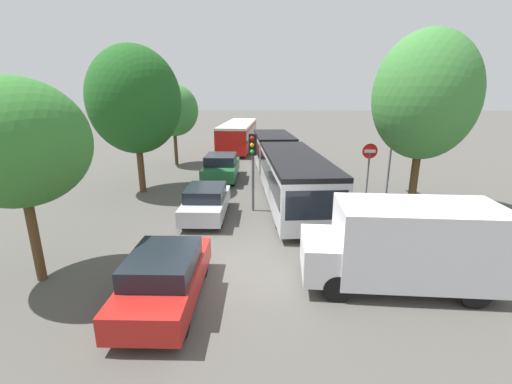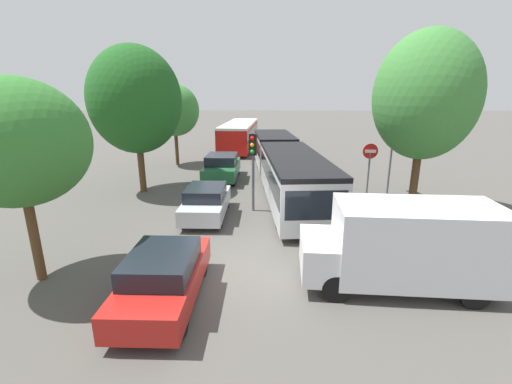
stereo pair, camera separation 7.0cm
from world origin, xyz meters
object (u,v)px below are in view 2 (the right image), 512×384
object	(u,v)px
articulated_bus	(284,162)
queued_car_red	(164,276)
queued_car_green	(222,167)
tree_left_near	(16,143)
traffic_light	(253,155)
tree_left_mid	(136,103)
tree_right_near	(426,96)
no_entry_sign	(369,164)
direction_sign_post	(392,144)
queued_car_silver	(206,201)
white_van	(406,244)
city_bus_rear	(240,134)
tree_left_far	(174,110)

from	to	relation	value
articulated_bus	queued_car_red	world-z (taller)	articulated_bus
queued_car_green	tree_left_near	xyz separation A→B (m)	(-3.70, -11.65, 3.04)
queued_car_green	traffic_light	distance (m)	6.29
traffic_light	tree_left_mid	size ratio (longest dim) A/B	0.46
queued_car_red	tree_right_near	world-z (taller)	tree_right_near
no_entry_sign	direction_sign_post	size ratio (longest dim) A/B	0.78
tree_left_mid	queued_car_silver	bearing A→B (deg)	-43.24
queued_car_green	white_van	size ratio (longest dim) A/B	0.87
no_entry_sign	tree_right_near	bearing A→B (deg)	69.09
queued_car_red	no_entry_sign	xyz separation A→B (m)	(7.33, 8.33, 1.19)
city_bus_rear	tree_left_mid	world-z (taller)	tree_left_mid
tree_left_far	queued_car_green	bearing A→B (deg)	-48.81
articulated_bus	tree_left_mid	world-z (taller)	tree_left_mid
city_bus_rear	queued_car_green	distance (m)	12.16
tree_left_far	tree_right_near	xyz separation A→B (m)	(13.09, -9.37, 1.02)
queued_car_red	city_bus_rear	bearing A→B (deg)	-0.15
queued_car_silver	tree_left_mid	xyz separation A→B (m)	(-3.98, 3.74, 3.89)
city_bus_rear	direction_sign_post	xyz separation A→B (m)	(8.75, -14.93, 1.16)
no_entry_sign	direction_sign_post	bearing A→B (deg)	135.03
no_entry_sign	queued_car_green	bearing A→B (deg)	-120.18
city_bus_rear	tree_left_near	world-z (taller)	tree_left_near
city_bus_rear	tree_right_near	distance (m)	19.74
traffic_light	tree_left_near	size ratio (longest dim) A/B	0.62
queued_car_red	tree_left_near	size ratio (longest dim) A/B	0.72
articulated_bus	tree_left_mid	distance (m)	8.25
articulated_bus	no_entry_sign	xyz separation A→B (m)	(3.80, -2.91, 0.51)
queued_car_silver	tree_left_near	bearing A→B (deg)	143.24
no_entry_sign	traffic_light	bearing A→B (deg)	-75.80
no_entry_sign	tree_left_mid	size ratio (longest dim) A/B	0.38
queued_car_red	tree_left_far	xyz separation A→B (m)	(-3.90, 16.99, 3.21)
tree_right_near	direction_sign_post	bearing A→B (deg)	98.50
queued_car_red	tree_left_far	bearing A→B (deg)	13.03
direction_sign_post	queued_car_silver	bearing A→B (deg)	19.45
direction_sign_post	tree_left_near	size ratio (longest dim) A/B	0.66
articulated_bus	queued_car_green	xyz separation A→B (m)	(-3.63, 1.42, -0.58)
tree_right_near	tree_left_mid	bearing A→B (deg)	170.32
direction_sign_post	city_bus_rear	bearing A→B (deg)	-63.14
city_bus_rear	queued_car_green	xyz separation A→B (m)	(-0.21, -12.14, -0.62)
city_bus_rear	tree_left_far	bearing A→B (deg)	155.64
queued_car_red	tree_left_mid	size ratio (longest dim) A/B	0.53
direction_sign_post	tree_right_near	world-z (taller)	tree_right_near
queued_car_red	queued_car_green	distance (m)	12.65
city_bus_rear	direction_sign_post	bearing A→B (deg)	-146.80
queued_car_green	tree_left_near	world-z (taller)	tree_left_near
city_bus_rear	white_van	xyz separation A→B (m)	(6.07, -23.92, -0.16)
queued_car_silver	white_van	size ratio (longest dim) A/B	0.76
articulated_bus	white_van	distance (m)	10.70
articulated_bus	queued_car_silver	xyz separation A→B (m)	(-3.50, -5.12, -0.68)
white_van	tree_right_near	size ratio (longest dim) A/B	0.67
articulated_bus	tree_right_near	bearing A→B (deg)	52.64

